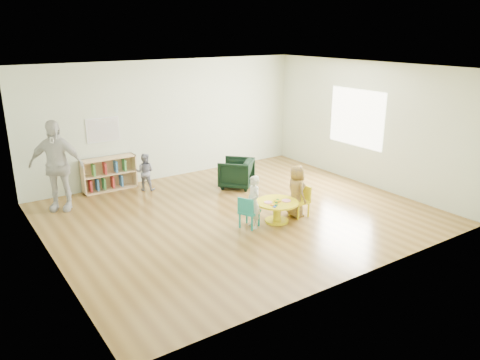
{
  "coord_description": "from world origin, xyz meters",
  "views": [
    {
      "loc": [
        -4.77,
        -7.08,
        3.47
      ],
      "look_at": [
        -0.18,
        -0.3,
        0.81
      ],
      "focal_mm": 35.0,
      "sensor_mm": 36.0,
      "label": 1
    }
  ],
  "objects_px": {
    "kid_chair_right": "(301,200)",
    "armchair": "(236,173)",
    "toddler": "(145,172)",
    "adult_caretaker": "(56,166)",
    "child_left": "(253,202)",
    "kid_chair_left": "(248,211)",
    "activity_table": "(277,208)",
    "bookshelf": "(108,174)",
    "child_right": "(296,191)"
  },
  "relations": [
    {
      "from": "toddler",
      "to": "child_left",
      "type": "bearing_deg",
      "value": 141.18
    },
    {
      "from": "kid_chair_right",
      "to": "armchair",
      "type": "height_order",
      "value": "armchair"
    },
    {
      "from": "child_left",
      "to": "toddler",
      "type": "relative_size",
      "value": 1.16
    },
    {
      "from": "bookshelf",
      "to": "toddler",
      "type": "relative_size",
      "value": 1.41
    },
    {
      "from": "kid_chair_left",
      "to": "kid_chair_right",
      "type": "height_order",
      "value": "kid_chair_right"
    },
    {
      "from": "armchair",
      "to": "child_left",
      "type": "xyz_separation_m",
      "value": [
        -1.01,
        -2.08,
        0.16
      ]
    },
    {
      "from": "activity_table",
      "to": "armchair",
      "type": "relative_size",
      "value": 1.1
    },
    {
      "from": "child_left",
      "to": "child_right",
      "type": "bearing_deg",
      "value": 100.6
    },
    {
      "from": "kid_chair_left",
      "to": "bookshelf",
      "type": "bearing_deg",
      "value": 176.41
    },
    {
      "from": "toddler",
      "to": "adult_caretaker",
      "type": "height_order",
      "value": "adult_caretaker"
    },
    {
      "from": "armchair",
      "to": "toddler",
      "type": "distance_m",
      "value": 2.05
    },
    {
      "from": "adult_caretaker",
      "to": "kid_chair_left",
      "type": "bearing_deg",
      "value": -15.91
    },
    {
      "from": "activity_table",
      "to": "adult_caretaker",
      "type": "relative_size",
      "value": 0.44
    },
    {
      "from": "kid_chair_left",
      "to": "adult_caretaker",
      "type": "xyz_separation_m",
      "value": [
        -2.59,
        2.88,
        0.59
      ]
    },
    {
      "from": "kid_chair_left",
      "to": "child_left",
      "type": "distance_m",
      "value": 0.2
    },
    {
      "from": "kid_chair_right",
      "to": "child_right",
      "type": "bearing_deg",
      "value": 56.73
    },
    {
      "from": "kid_chair_left",
      "to": "bookshelf",
      "type": "height_order",
      "value": "bookshelf"
    },
    {
      "from": "armchair",
      "to": "kid_chair_left",
      "type": "bearing_deg",
      "value": 19.49
    },
    {
      "from": "bookshelf",
      "to": "toddler",
      "type": "bearing_deg",
      "value": -36.65
    },
    {
      "from": "kid_chair_right",
      "to": "bookshelf",
      "type": "distance_m",
      "value": 4.42
    },
    {
      "from": "kid_chair_right",
      "to": "adult_caretaker",
      "type": "distance_m",
      "value": 4.84
    },
    {
      "from": "child_left",
      "to": "adult_caretaker",
      "type": "height_order",
      "value": "adult_caretaker"
    },
    {
      "from": "armchair",
      "to": "child_right",
      "type": "bearing_deg",
      "value": 47.63
    },
    {
      "from": "kid_chair_left",
      "to": "child_left",
      "type": "bearing_deg",
      "value": 45.6
    },
    {
      "from": "armchair",
      "to": "adult_caretaker",
      "type": "relative_size",
      "value": 0.4
    },
    {
      "from": "activity_table",
      "to": "child_right",
      "type": "xyz_separation_m",
      "value": [
        0.48,
        0.03,
        0.23
      ]
    },
    {
      "from": "child_right",
      "to": "bookshelf",
      "type": "bearing_deg",
      "value": 42.52
    },
    {
      "from": "child_right",
      "to": "adult_caretaker",
      "type": "relative_size",
      "value": 0.56
    },
    {
      "from": "armchair",
      "to": "adult_caretaker",
      "type": "bearing_deg",
      "value": -54.9
    },
    {
      "from": "bookshelf",
      "to": "armchair",
      "type": "bearing_deg",
      "value": -30.54
    },
    {
      "from": "kid_chair_right",
      "to": "child_right",
      "type": "relative_size",
      "value": 0.59
    },
    {
      "from": "toddler",
      "to": "adult_caretaker",
      "type": "relative_size",
      "value": 0.47
    },
    {
      "from": "kid_chair_right",
      "to": "armchair",
      "type": "relative_size",
      "value": 0.83
    },
    {
      "from": "kid_chair_right",
      "to": "adult_caretaker",
      "type": "relative_size",
      "value": 0.33
    },
    {
      "from": "kid_chair_left",
      "to": "toddler",
      "type": "relative_size",
      "value": 0.7
    },
    {
      "from": "kid_chair_left",
      "to": "armchair",
      "type": "distance_m",
      "value": 2.33
    },
    {
      "from": "adult_caretaker",
      "to": "kid_chair_right",
      "type": "bearing_deg",
      "value": -6.11
    },
    {
      "from": "kid_chair_left",
      "to": "child_right",
      "type": "distance_m",
      "value": 1.11
    },
    {
      "from": "kid_chair_right",
      "to": "activity_table",
      "type": "bearing_deg",
      "value": 86.8
    },
    {
      "from": "activity_table",
      "to": "adult_caretaker",
      "type": "bearing_deg",
      "value": 137.37
    },
    {
      "from": "armchair",
      "to": "child_left",
      "type": "distance_m",
      "value": 2.32
    },
    {
      "from": "child_right",
      "to": "adult_caretaker",
      "type": "distance_m",
      "value": 4.72
    },
    {
      "from": "kid_chair_left",
      "to": "child_left",
      "type": "relative_size",
      "value": 0.61
    },
    {
      "from": "armchair",
      "to": "kid_chair_right",
      "type": "bearing_deg",
      "value": 49.9
    },
    {
      "from": "activity_table",
      "to": "bookshelf",
      "type": "xyz_separation_m",
      "value": [
        -1.99,
        3.57,
        0.09
      ]
    },
    {
      "from": "bookshelf",
      "to": "child_right",
      "type": "relative_size",
      "value": 1.18
    },
    {
      "from": "kid_chair_left",
      "to": "kid_chair_right",
      "type": "xyz_separation_m",
      "value": [
        1.18,
        -0.09,
        0.0
      ]
    },
    {
      "from": "kid_chair_left",
      "to": "armchair",
      "type": "height_order",
      "value": "armchair"
    },
    {
      "from": "activity_table",
      "to": "kid_chair_right",
      "type": "bearing_deg",
      "value": -2.75
    },
    {
      "from": "activity_table",
      "to": "toddler",
      "type": "distance_m",
      "value": 3.35
    }
  ]
}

